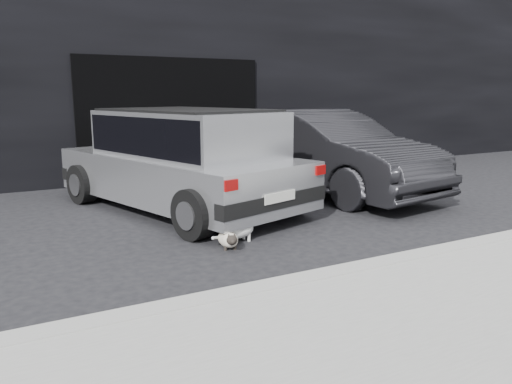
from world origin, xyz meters
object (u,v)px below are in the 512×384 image
second_car (323,152)px  cat_white (239,229)px  cat_siamese (229,239)px  silver_hatchback (184,155)px

second_car → cat_white: bearing=-151.5°
cat_siamese → silver_hatchback: bearing=-83.2°
silver_hatchback → second_car: size_ratio=1.01×
second_car → cat_siamese: size_ratio=6.88×
silver_hatchback → cat_white: silver_hatchback is taller
second_car → cat_siamese: bearing=-151.5°
cat_siamese → cat_white: 0.29m
cat_white → cat_siamese: bearing=-61.1°
cat_white → silver_hatchback: bearing=171.8°
silver_hatchback → second_car: (2.79, 0.10, -0.10)m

